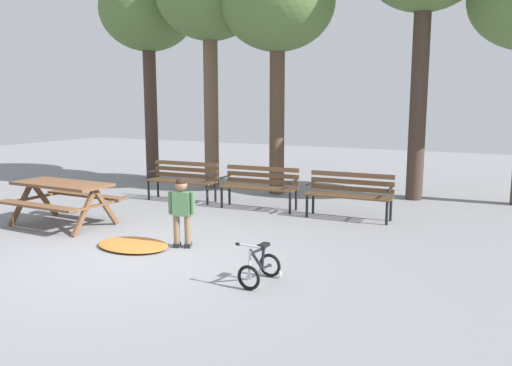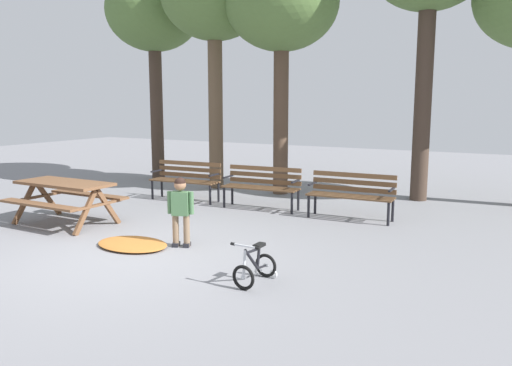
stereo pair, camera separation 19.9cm
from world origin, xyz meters
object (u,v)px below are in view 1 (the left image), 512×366
(park_bench_left, at_px, (260,184))
(child_standing, at_px, (182,206))
(park_bench_far_left, at_px, (183,177))
(kids_bicycle, at_px, (260,267))
(picnic_table, at_px, (62,192))
(park_bench_right, at_px, (350,191))

(park_bench_left, height_order, child_standing, child_standing)
(park_bench_far_left, height_order, park_bench_left, same)
(kids_bicycle, bearing_deg, picnic_table, 166.90)
(park_bench_left, xyz_separation_m, child_standing, (0.24, -3.07, 0.11))
(park_bench_far_left, height_order, child_standing, child_standing)
(picnic_table, xyz_separation_m, kids_bicycle, (4.43, -1.03, -0.39))
(park_bench_right, distance_m, child_standing, 3.46)
(picnic_table, relative_size, park_bench_far_left, 1.12)
(picnic_table, relative_size, park_bench_right, 1.13)
(park_bench_far_left, bearing_deg, park_bench_right, -0.44)
(park_bench_right, xyz_separation_m, kids_bicycle, (0.08, -3.88, -0.31))
(picnic_table, relative_size, child_standing, 1.71)
(picnic_table, bearing_deg, child_standing, -3.82)
(picnic_table, xyz_separation_m, park_bench_far_left, (0.54, 2.88, -0.08))
(picnic_table, height_order, park_bench_far_left, park_bench_far_left)
(park_bench_left, distance_m, child_standing, 3.08)
(child_standing, bearing_deg, park_bench_far_left, 124.98)
(picnic_table, height_order, park_bench_right, park_bench_right)
(park_bench_right, height_order, child_standing, child_standing)
(picnic_table, relative_size, kids_bicycle, 3.17)
(park_bench_right, relative_size, child_standing, 1.52)
(park_bench_left, relative_size, child_standing, 1.53)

